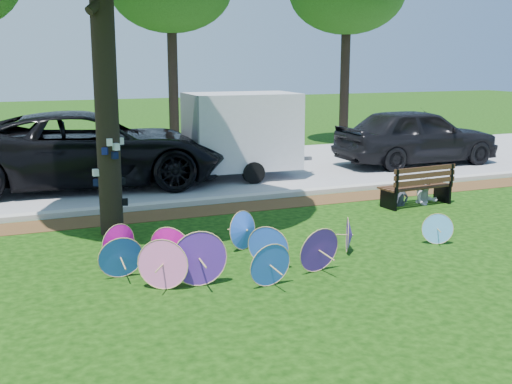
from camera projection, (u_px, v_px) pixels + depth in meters
ground at (275, 274)px, 10.12m from camera, size 90.00×90.00×0.00m
mulch_strip at (192, 212)px, 14.18m from camera, size 90.00×1.00×0.01m
curb at (183, 203)px, 14.81m from camera, size 90.00×0.30×0.12m
street at (143, 176)px, 18.57m from camera, size 90.00×8.00×0.01m
parasol_pile at (230, 249)px, 10.21m from camera, size 6.37×2.29×0.86m
black_van at (89, 149)px, 16.87m from camera, size 7.48×4.16×1.98m
dark_pickup at (417, 136)px, 20.38m from camera, size 5.33×2.17×1.81m
cargo_trailer at (242, 131)px, 17.97m from camera, size 3.07×2.03×2.69m
park_bench at (415, 185)px, 14.79m from camera, size 1.84×0.81×0.93m
person_left at (401, 183)px, 14.69m from camera, size 0.40×0.27×1.09m
person_right at (427, 177)px, 14.94m from camera, size 0.67×0.56×1.24m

